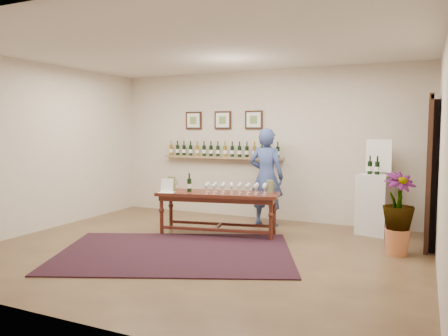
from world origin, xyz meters
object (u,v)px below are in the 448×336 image
at_px(person, 266,177).
at_px(tasting_table, 218,199).
at_px(display_pedestal, 375,204).
at_px(potted_plant, 398,214).

bearing_deg(person, tasting_table, 66.33).
distance_m(display_pedestal, person, 1.87).
xyz_separation_m(tasting_table, potted_plant, (2.70, -0.03, -0.02)).
relative_size(tasting_table, display_pedestal, 2.08).
bearing_deg(display_pedestal, person, -176.22).
bearing_deg(display_pedestal, tasting_table, -154.37).
xyz_separation_m(display_pedestal, person, (-1.82, -0.12, 0.37)).
bearing_deg(tasting_table, potted_plant, -12.60).
distance_m(display_pedestal, potted_plant, 1.20).
bearing_deg(potted_plant, tasting_table, 179.40).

